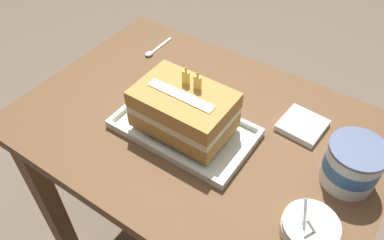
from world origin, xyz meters
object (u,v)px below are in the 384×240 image
object	(u,v)px
ice_cream_tub	(352,164)
serving_spoon_near_tray	(153,51)
birthday_cake	(184,109)
foil_tray	(184,129)
napkin_pile	(302,125)
bowl_stack	(310,228)

from	to	relation	value
ice_cream_tub	serving_spoon_near_tray	size ratio (longest dim) A/B	0.98
birthday_cake	ice_cream_tub	xyz separation A→B (m)	(0.41, 0.09, -0.02)
foil_tray	serving_spoon_near_tray	distance (m)	0.38
ice_cream_tub	napkin_pile	size ratio (longest dim) A/B	1.11
foil_tray	ice_cream_tub	bearing A→B (deg)	12.15
birthday_cake	serving_spoon_near_tray	distance (m)	0.39
bowl_stack	serving_spoon_near_tray	bearing A→B (deg)	154.50
bowl_stack	serving_spoon_near_tray	xyz separation A→B (m)	(-0.69, 0.33, -0.01)
bowl_stack	napkin_pile	size ratio (longest dim) A/B	1.03
birthday_cake	foil_tray	bearing A→B (deg)	-90.00
bowl_stack	ice_cream_tub	xyz separation A→B (m)	(0.02, 0.18, 0.04)
serving_spoon_near_tray	birthday_cake	bearing A→B (deg)	-38.37
foil_tray	ice_cream_tub	xyz separation A→B (m)	(0.41, 0.09, 0.05)
foil_tray	birthday_cake	world-z (taller)	birthday_cake
birthday_cake	napkin_pile	bearing A→B (deg)	36.62
foil_tray	birthday_cake	distance (m)	0.07
foil_tray	serving_spoon_near_tray	bearing A→B (deg)	141.62
bowl_stack	foil_tray	bearing A→B (deg)	166.52
bowl_stack	serving_spoon_near_tray	distance (m)	0.77
foil_tray	birthday_cake	size ratio (longest dim) A/B	1.50
napkin_pile	foil_tray	bearing A→B (deg)	-143.38
serving_spoon_near_tray	napkin_pile	world-z (taller)	napkin_pile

